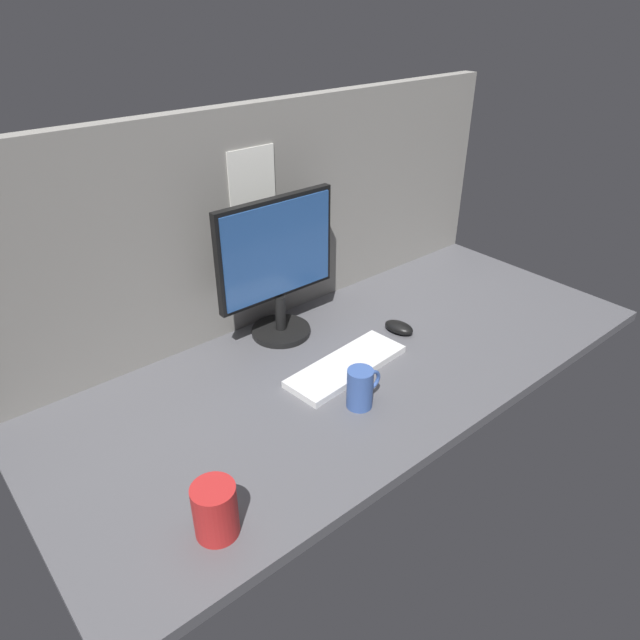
{
  "coord_description": "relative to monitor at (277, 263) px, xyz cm",
  "views": [
    {
      "loc": [
        -95.42,
        -99.08,
        93.64
      ],
      "look_at": [
        -3.02,
        0.0,
        14.0
      ],
      "focal_mm": 32.36,
      "sensor_mm": 36.0,
      "label": 1
    }
  ],
  "objects": [
    {
      "name": "mug_red_plastic",
      "position": [
        -53.92,
        -52.28,
        -17.6
      ],
      "size": [
        8.8,
        8.8,
        11.81
      ],
      "color": "red",
      "rests_on": "ground_plane"
    },
    {
      "name": "mouse",
      "position": [
        28.36,
        -23.38,
        -21.81
      ],
      "size": [
        7.28,
        10.47,
        3.4
      ],
      "primitive_type": "ellipsoid",
      "rotation": [
        0.0,
        0.0,
        0.19
      ],
      "color": "black",
      "rests_on": "ground_plane"
    },
    {
      "name": "monitor",
      "position": [
        0.0,
        0.0,
        0.0
      ],
      "size": [
        38.98,
        18.0,
        42.96
      ],
      "color": "black",
      "rests_on": "ground_plane"
    },
    {
      "name": "mug_ceramic_blue",
      "position": [
        -5.36,
        -41.63,
        -18.04
      ],
      "size": [
        10.38,
        6.69,
        10.86
      ],
      "color": "#38569E",
      "rests_on": "ground_plane"
    },
    {
      "name": "cubicle_wall_back",
      "position": [
        7.54,
        12.37,
        9.49
      ],
      "size": [
        180.0,
        5.5,
        65.95
      ],
      "color": "gray",
      "rests_on": "ground_plane"
    },
    {
      "name": "keyboard",
      "position": [
        2.66,
        -27.62,
        -22.51
      ],
      "size": [
        38.02,
        16.29,
        2.0
      ],
      "primitive_type": "cube",
      "rotation": [
        0.0,
        0.0,
        0.09
      ],
      "color": "silver",
      "rests_on": "ground_plane"
    },
    {
      "name": "ground_plane",
      "position": [
        7.55,
        -25.12,
        -25.01
      ],
      "size": [
        180.0,
        80.0,
        3.0
      ],
      "primitive_type": "cube",
      "color": "#515156"
    }
  ]
}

